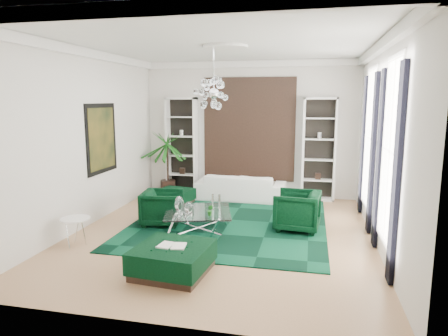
% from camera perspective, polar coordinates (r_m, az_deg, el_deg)
% --- Properties ---
extents(floor, '(6.00, 7.00, 0.02)m').
position_cam_1_polar(floor, '(8.38, -0.24, -9.35)').
color(floor, tan).
rests_on(floor, ground).
extents(ceiling, '(6.00, 7.00, 0.02)m').
position_cam_1_polar(ceiling, '(8.00, -0.26, 17.49)').
color(ceiling, white).
rests_on(ceiling, ground).
extents(wall_back, '(6.00, 0.02, 3.80)m').
position_cam_1_polar(wall_back, '(11.40, 3.62, 5.53)').
color(wall_back, silver).
rests_on(wall_back, ground).
extents(wall_front, '(6.00, 0.02, 3.80)m').
position_cam_1_polar(wall_front, '(4.64, -9.76, -0.70)').
color(wall_front, silver).
rests_on(wall_front, ground).
extents(wall_left, '(0.02, 7.00, 3.80)m').
position_cam_1_polar(wall_left, '(9.11, -19.11, 3.96)').
color(wall_left, silver).
rests_on(wall_left, ground).
extents(wall_right, '(0.02, 7.00, 3.80)m').
position_cam_1_polar(wall_right, '(7.88, 21.67, 3.00)').
color(wall_right, silver).
rests_on(wall_right, ground).
extents(crown_molding, '(6.00, 7.00, 0.18)m').
position_cam_1_polar(crown_molding, '(7.98, -0.26, 16.71)').
color(crown_molding, white).
rests_on(crown_molding, ceiling).
extents(ceiling_medallion, '(0.90, 0.90, 0.05)m').
position_cam_1_polar(ceiling_medallion, '(8.28, 0.22, 16.94)').
color(ceiling_medallion, white).
rests_on(ceiling_medallion, ceiling).
extents(tapestry, '(2.50, 0.06, 2.80)m').
position_cam_1_polar(tapestry, '(11.36, 3.59, 5.51)').
color(tapestry, black).
rests_on(tapestry, wall_back).
extents(shelving_left, '(0.90, 0.38, 2.80)m').
position_cam_1_polar(shelving_left, '(11.71, -6.04, 3.14)').
color(shelving_left, white).
rests_on(shelving_left, floor).
extents(shelving_right, '(0.90, 0.38, 2.80)m').
position_cam_1_polar(shelving_right, '(11.12, 13.42, 2.59)').
color(shelving_right, white).
rests_on(shelving_right, floor).
extents(painting, '(0.04, 1.30, 1.60)m').
position_cam_1_polar(painting, '(9.61, -17.03, 4.04)').
color(painting, black).
rests_on(painting, wall_left).
extents(window_near, '(0.03, 1.10, 2.90)m').
position_cam_1_polar(window_near, '(7.00, 22.66, 2.17)').
color(window_near, white).
rests_on(window_near, wall_right).
extents(curtain_near_a, '(0.07, 0.30, 3.25)m').
position_cam_1_polar(curtain_near_a, '(6.27, 23.44, -0.99)').
color(curtain_near_a, black).
rests_on(curtain_near_a, floor).
extents(curtain_near_b, '(0.07, 0.30, 3.25)m').
position_cam_1_polar(curtain_near_b, '(7.79, 21.29, 1.09)').
color(curtain_near_b, black).
rests_on(curtain_near_b, floor).
extents(window_far, '(0.03, 1.10, 2.90)m').
position_cam_1_polar(window_far, '(9.35, 20.11, 4.04)').
color(window_far, white).
rests_on(window_far, wall_right).
extents(curtain_far_a, '(0.07, 0.30, 3.25)m').
position_cam_1_polar(curtain_far_a, '(8.61, 20.45, 1.91)').
color(curtain_far_a, black).
rests_on(curtain_far_a, floor).
extents(curtain_far_b, '(0.07, 0.30, 3.25)m').
position_cam_1_polar(curtain_far_b, '(10.14, 19.26, 3.07)').
color(curtain_far_b, black).
rests_on(curtain_far_b, floor).
extents(rug, '(4.20, 5.00, 0.02)m').
position_cam_1_polar(rug, '(9.21, 1.05, -7.45)').
color(rug, black).
rests_on(rug, floor).
extents(sofa, '(2.45, 0.99, 0.71)m').
position_cam_1_polar(sofa, '(11.03, 2.37, -2.72)').
color(sofa, white).
rests_on(sofa, floor).
extents(armchair_left, '(0.94, 0.92, 0.77)m').
position_cam_1_polar(armchair_left, '(8.93, -8.81, -5.62)').
color(armchair_left, black).
rests_on(armchair_left, floor).
extents(armchair_right, '(1.00, 0.98, 0.84)m').
position_cam_1_polar(armchair_right, '(8.61, 10.40, -6.02)').
color(armchair_right, black).
rests_on(armchair_right, floor).
extents(coffee_table, '(1.62, 1.62, 0.45)m').
position_cam_1_polar(coffee_table, '(8.39, -3.72, -7.65)').
color(coffee_table, white).
rests_on(coffee_table, floor).
extents(ottoman_side, '(1.03, 1.03, 0.39)m').
position_cam_1_polar(ottoman_side, '(10.66, -7.13, -4.13)').
color(ottoman_side, black).
rests_on(ottoman_side, floor).
extents(ottoman_front, '(1.22, 1.22, 0.45)m').
position_cam_1_polar(ottoman_front, '(6.55, -7.35, -12.86)').
color(ottoman_front, black).
rests_on(ottoman_front, floor).
extents(book, '(0.44, 0.30, 0.03)m').
position_cam_1_polar(book, '(6.46, -7.40, -10.89)').
color(book, white).
rests_on(book, ottoman_front).
extents(side_table, '(0.57, 0.57, 0.52)m').
position_cam_1_polar(side_table, '(8.13, -20.38, -8.58)').
color(side_table, white).
rests_on(side_table, floor).
extents(palm, '(1.58, 1.58, 2.40)m').
position_cam_1_polar(palm, '(11.72, -8.11, 2.12)').
color(palm, '#1C651B').
rests_on(palm, floor).
extents(chandelier, '(0.95, 0.95, 0.78)m').
position_cam_1_polar(chandelier, '(8.21, -1.45, 10.56)').
color(chandelier, white).
rests_on(chandelier, ceiling).
extents(table_plant, '(0.14, 0.12, 0.22)m').
position_cam_1_polar(table_plant, '(7.95, -2.00, -6.05)').
color(table_plant, '#1C651B').
rests_on(table_plant, coffee_table).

